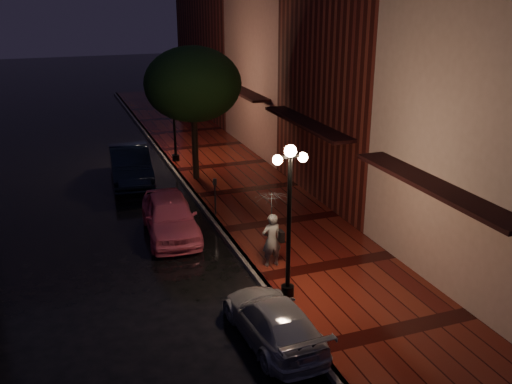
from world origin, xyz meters
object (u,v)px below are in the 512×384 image
object	(u,v)px
streetlamp_near	(289,213)
street_tree	(193,87)
streetlamp_far	(174,112)
parking_meter	(215,193)
navy_car	(130,165)
woman_with_umbrella	(272,218)
silver_car	(273,321)
pink_car	(170,216)

from	to	relation	value
streetlamp_near	street_tree	world-z (taller)	street_tree
streetlamp_far	parking_meter	bearing A→B (deg)	-91.37
street_tree	navy_car	xyz separation A→B (m)	(-2.76, 0.94, -3.45)
streetlamp_near	streetlamp_far	xyz separation A→B (m)	(0.00, 14.00, 0.00)
woman_with_umbrella	street_tree	bearing A→B (deg)	-92.58
streetlamp_far	navy_car	xyz separation A→B (m)	(-2.50, -2.07, -1.81)
streetlamp_far	silver_car	distance (m)	15.81
streetlamp_far	streetlamp_near	bearing A→B (deg)	-90.00
silver_car	parking_meter	world-z (taller)	parking_meter
streetlamp_near	silver_car	size ratio (longest dim) A/B	1.13
street_tree	navy_car	size ratio (longest dim) A/B	1.20
street_tree	navy_car	world-z (taller)	street_tree
streetlamp_far	parking_meter	size ratio (longest dim) A/B	3.02
street_tree	woman_with_umbrella	world-z (taller)	street_tree
navy_car	silver_car	bearing A→B (deg)	-80.11
streetlamp_near	parking_meter	distance (m)	6.65
streetlamp_far	street_tree	world-z (taller)	street_tree
street_tree	silver_car	xyz separation A→B (m)	(-1.34, -12.63, -3.69)
street_tree	parking_meter	world-z (taller)	street_tree
streetlamp_far	woman_with_umbrella	world-z (taller)	streetlamp_far
streetlamp_far	street_tree	distance (m)	3.44
streetlamp_far	pink_car	distance (m)	8.96
pink_car	streetlamp_near	bearing A→B (deg)	-65.15
woman_with_umbrella	navy_car	bearing A→B (deg)	-77.27
street_tree	parking_meter	distance (m)	5.59
street_tree	parking_meter	size ratio (longest dim) A/B	4.06
streetlamp_near	pink_car	size ratio (longest dim) A/B	1.01
street_tree	silver_car	distance (m)	13.22
silver_car	woman_with_umbrella	distance (m)	3.91
street_tree	parking_meter	bearing A→B (deg)	-95.52
pink_car	woman_with_umbrella	world-z (taller)	woman_with_umbrella
pink_car	woman_with_umbrella	xyz separation A→B (m)	(2.35, -3.64, 0.99)
street_tree	navy_car	bearing A→B (deg)	161.12
pink_car	parking_meter	bearing A→B (deg)	30.63
streetlamp_far	silver_car	size ratio (longest dim) A/B	1.13
silver_car	woman_with_umbrella	size ratio (longest dim) A/B	1.61
streetlamp_near	silver_car	xyz separation A→B (m)	(-1.08, -1.64, -2.05)
streetlamp_near	pink_car	xyz separation A→B (m)	(-2.09, 5.49, -1.87)
silver_car	streetlamp_near	bearing A→B (deg)	-126.28
navy_car	streetlamp_near	bearing A→B (deg)	-74.26
pink_car	parking_meter	size ratio (longest dim) A/B	3.00
navy_car	woman_with_umbrella	bearing A→B (deg)	-70.82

